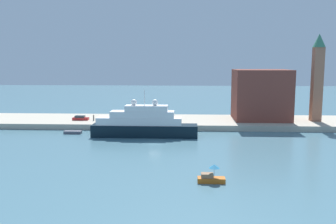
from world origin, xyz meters
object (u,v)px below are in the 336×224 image
Objects in this scene: bell_tower at (317,74)px; parked_car at (81,118)px; work_barge at (73,132)px; mooring_bollard at (179,123)px; harbor_building at (261,95)px; person_figure at (94,118)px; small_motorboat at (211,177)px; large_yacht at (143,124)px.

bell_tower reaches higher than parked_car.
mooring_bollard is at bearing 13.38° from work_barge.
work_barge is 54.49m from harbor_building.
work_barge is 2.53× the size of person_figure.
small_motorboat is 43.77m from mooring_bollard.
bell_tower reaches higher than person_figure.
harbor_building is 24.07× the size of mooring_bollard.
parked_car is (-1.53, 12.42, 1.74)m from work_barge.
parked_car is at bearing 171.49° from person_figure.
person_figure is 25.42m from mooring_bollard.
harbor_building is 8.96× the size of person_figure.
person_figure is (-16.14, 14.39, -0.79)m from large_yacht.
bell_tower reaches higher than harbor_building.
parked_car is 4.08m from person_figure.
parked_car is at bearing -178.38° from bell_tower.
bell_tower reaches higher than small_motorboat.
large_yacht is 19.02m from work_barge.
small_motorboat is 57.56m from person_figure.
mooring_bollard is (8.72, 9.08, -1.28)m from large_yacht.
bell_tower is at bearing 11.35° from mooring_bollard.
parked_car is at bearing 97.02° from work_barge.
harbor_building is (18.00, 53.50, 7.92)m from small_motorboat.
small_motorboat is (14.56, -34.28, -2.22)m from large_yacht.
person_figure is (4.03, -0.60, 0.26)m from parked_car.
bell_tower is at bearing 19.52° from large_yacht.
small_motorboat is 0.17× the size of bell_tower.
large_yacht is 39.92× the size of mooring_bollard.
large_yacht is 1.66× the size of harbor_building.
person_figure is at bearing -177.74° from bell_tower.
parked_car is (-34.72, 49.27, 1.18)m from small_motorboat.
parked_car reaches higher than work_barge.
work_barge is 28.16m from mooring_bollard.
bell_tower is at bearing 2.26° from person_figure.
harbor_building is 26.83m from mooring_bollard.
bell_tower is (66.34, 14.33, 14.50)m from work_barge.
small_motorboat is at bearing -108.59° from harbor_building.
parked_car is at bearing 143.38° from large_yacht.
bell_tower reaches higher than work_barge.
bell_tower is 14.01× the size of person_figure.
work_barge is at bearing 132.01° from small_motorboat.
small_motorboat is 49.60m from work_barge.
work_barge is at bearing -167.81° from bell_tower.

